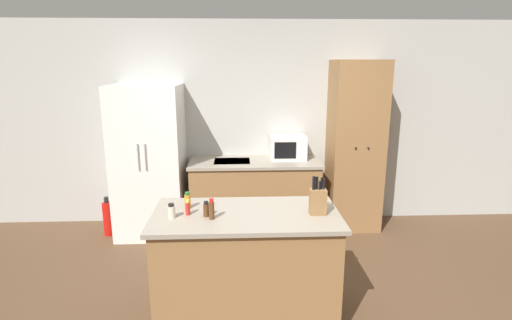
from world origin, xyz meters
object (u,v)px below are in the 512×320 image
Objects in this scene: refrigerator at (150,161)px; spice_bottle_short_red at (188,201)px; spice_bottle_amber_oil at (212,210)px; knife_block at (318,201)px; pantry_cabinet at (355,146)px; fire_extinguisher at (108,218)px; spice_bottle_tall_dark at (188,208)px; microwave at (288,147)px; spice_bottle_pale_salt at (206,209)px; spice_bottle_green_herb at (171,211)px.

spice_bottle_short_red is at bearing -68.03° from refrigerator.
spice_bottle_amber_oil is at bearing -48.82° from spice_bottle_short_red.
knife_block is at bearing -9.47° from spice_bottle_short_red.
pantry_cabinet is 6.76× the size of knife_block.
fire_extinguisher is (-1.41, 1.80, -0.78)m from spice_bottle_amber_oil.
spice_bottle_amber_oil is at bearing -26.94° from spice_bottle_tall_dark.
knife_block is at bearing -37.69° from fire_extinguisher.
spice_bottle_tall_dark is at bearing -134.90° from pantry_cabinet.
refrigerator is 4.16× the size of microwave.
microwave is 2.69× the size of spice_bottle_amber_oil.
refrigerator is 2.08m from spice_bottle_amber_oil.
pantry_cabinet is 17.21× the size of spice_bottle_tall_dark.
refrigerator is 1.91m from spice_bottle_tall_dark.
pantry_cabinet is 17.16× the size of spice_bottle_pale_salt.
fire_extinguisher is (-0.53, -0.09, -0.70)m from refrigerator.
spice_bottle_short_red reaches higher than spice_bottle_tall_dark.
spice_bottle_amber_oil is (-0.83, -2.04, -0.04)m from microwave.
fire_extinguisher is at bearing 142.31° from knife_block.
spice_bottle_tall_dark is at bearing 153.06° from spice_bottle_amber_oil.
pantry_cabinet is 3.20m from fire_extinguisher.
spice_bottle_pale_salt is (0.15, -0.04, 0.00)m from spice_bottle_tall_dark.
pantry_cabinet reaches higher than spice_bottle_pale_salt.
microwave reaches higher than spice_bottle_short_red.
spice_bottle_short_red reaches higher than spice_bottle_pale_salt.
spice_bottle_pale_salt is (0.17, -0.19, -0.01)m from spice_bottle_short_red.
spice_bottle_tall_dark is (-1.02, -1.94, -0.06)m from microwave.
spice_bottle_short_red is (0.66, -1.64, 0.07)m from refrigerator.
spice_bottle_green_herb is (0.56, -1.85, 0.06)m from refrigerator.
knife_block reaches higher than spice_bottle_amber_oil.
pantry_cabinet is 15.28× the size of spice_bottle_short_red.
fire_extinguisher is (-1.36, 1.74, -0.76)m from spice_bottle_pale_salt.
spice_bottle_amber_oil is (0.19, -0.10, 0.02)m from spice_bottle_tall_dark.
microwave is 2.20m from spice_bottle_tall_dark.
spice_bottle_pale_salt is 0.25× the size of fire_extinguisher.
microwave is 2.08m from spice_bottle_short_red.
spice_bottle_amber_oil is 2.41m from fire_extinguisher.
spice_bottle_tall_dark is 1.05× the size of spice_bottle_green_herb.
spice_bottle_amber_oil reaches higher than fire_extinguisher.
spice_bottle_pale_salt is (-0.88, -0.01, -0.05)m from knife_block.
spice_bottle_amber_oil is (0.87, -1.88, 0.08)m from refrigerator.
knife_block is 1.91× the size of spice_bottle_amber_oil.
spice_bottle_amber_oil is 0.07m from spice_bottle_pale_salt.
knife_block is 1.14m from spice_bottle_green_herb.
spice_bottle_tall_dark reaches higher than fire_extinguisher.
fire_extinguisher is at bearing 128.04° from spice_bottle_pale_salt.
spice_bottle_short_red is at bearing 64.34° from spice_bottle_green_herb.
spice_bottle_green_herb is 0.24× the size of fire_extinguisher.
spice_bottle_short_red is (-1.04, 0.17, -0.05)m from knife_block.
refrigerator is 0.88m from fire_extinguisher.
refrigerator is 1.77m from spice_bottle_short_red.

